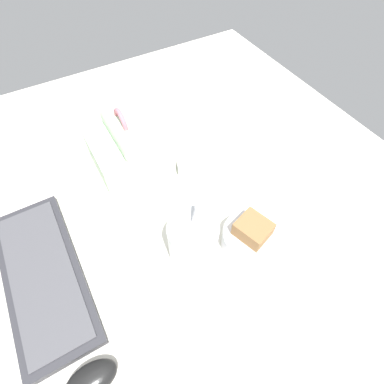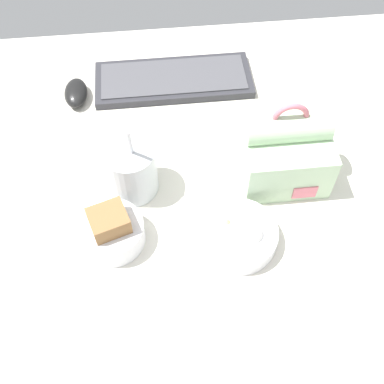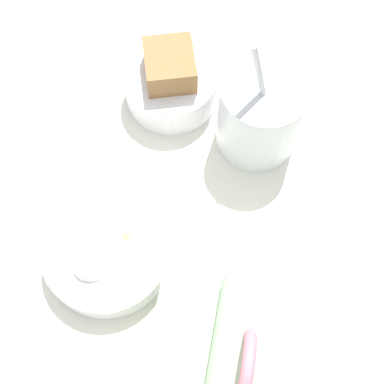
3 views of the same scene
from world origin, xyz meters
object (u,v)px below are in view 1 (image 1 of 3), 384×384
Objects in this scene: bento_bowl_snacks at (205,166)px; lunch_bag at (128,149)px; soup_cup at (193,241)px; bento_bowl_sandwich at (250,237)px; keyboard at (43,275)px; computer_mouse at (91,380)px.

lunch_bag is at bearing 55.21° from bento_bowl_snacks.
soup_cup reaches higher than lunch_bag.
lunch_bag is 35.26cm from bento_bowl_sandwich.
bento_bowl_snacks reaches higher than keyboard.
keyboard is 4.05× the size of computer_mouse.
soup_cup is 12.17cm from bento_bowl_sandwich.
soup_cup reaches higher than computer_mouse.
lunch_bag is 19.19cm from bento_bowl_snacks.
keyboard is 3.06× the size of bento_bowl_sandwich.
computer_mouse is at bearing 101.68° from bento_bowl_sandwich.
keyboard is at bearing 70.24° from bento_bowl_sandwich.
lunch_bag reaches higher than bento_bowl_sandwich.
lunch_bag reaches higher than bento_bowl_snacks.
bento_bowl_snacks is at bearing -79.24° from keyboard.
keyboard is 41.69cm from bento_bowl_sandwich.
bento_bowl_snacks is at bearing -37.43° from soup_cup.
bento_bowl_sandwich is (-14.08, -39.18, 2.05)cm from keyboard.
soup_cup is at bearing -109.82° from keyboard.
computer_mouse is at bearing -172.87° from keyboard.
keyboard is at bearing 100.76° from bento_bowl_snacks.
bento_bowl_sandwich is 0.83× the size of bento_bowl_snacks.
soup_cup is 28.05cm from computer_mouse.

